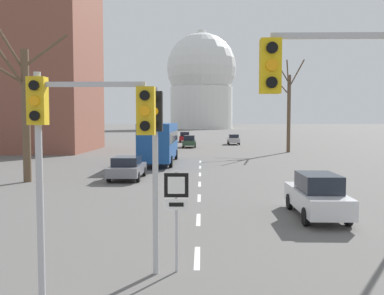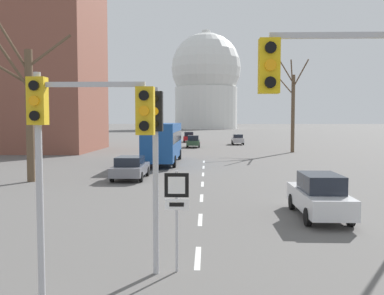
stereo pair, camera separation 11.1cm
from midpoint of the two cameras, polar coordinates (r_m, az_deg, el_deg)
The scene contains 22 objects.
lane_stripe_1 at distance 12.13m, azimuth 1.05°, elevation -14.46°, with size 0.16×2.00×0.01m, color silver.
lane_stripe_2 at distance 16.47m, azimuth 1.30°, elevation -9.58°, with size 0.16×2.00×0.01m, color silver.
lane_stripe_3 at distance 20.87m, azimuth 1.44°, elevation -6.74°, with size 0.16×2.00×0.01m, color silver.
lane_stripe_4 at distance 25.31m, azimuth 1.53°, elevation -4.89°, with size 0.16×2.00×0.01m, color silver.
lane_stripe_5 at distance 29.77m, azimuth 1.59°, elevation -3.60°, with size 0.16×2.00×0.01m, color silver.
lane_stripe_6 at distance 34.24m, azimuth 1.64°, elevation -2.64°, with size 0.16×2.00×0.01m, color silver.
lane_stripe_7 at distance 38.71m, azimuth 1.67°, elevation -1.91°, with size 0.16×2.00×0.01m, color silver.
traffic_signal_centre_tall at distance 10.37m, azimuth -4.60°, elevation 0.45°, with size 0.36×0.34×4.57m.
traffic_signal_near_left at distance 8.92m, azimuth -14.86°, elevation 2.42°, with size 2.54×0.34×4.75m.
traffic_signal_near_right at distance 8.12m, azimuth 21.19°, elevation 6.37°, with size 2.63×0.34×5.51m.
route_sign_post at distance 10.64m, azimuth -1.76°, elevation -7.45°, with size 0.60×0.08×2.53m.
sedan_near_left at distance 66.15m, azimuth 6.16°, elevation 1.11°, with size 1.76×4.12×1.58m.
sedan_near_right at distance 17.38m, azimuth 16.79°, elevation -6.16°, with size 1.69×4.58×1.72m.
sedan_mid_centre at distance 58.91m, azimuth 0.23°, elevation 0.83°, with size 1.79×4.38×1.65m.
sedan_far_left at distance 73.24m, azimuth -0.35°, elevation 1.41°, with size 1.84×4.24×1.74m.
sedan_far_right at distance 27.64m, azimuth -8.11°, elevation -2.64°, with size 1.97×4.49×1.46m.
sedan_distant_centre at distance 51.72m, azimuth -2.80°, elevation 0.44°, with size 1.80×4.08×1.73m.
city_bus at distance 37.22m, azimuth -3.77°, elevation 1.02°, with size 2.66×10.80×3.48m.
bare_tree_left_near at distance 27.85m, azimuth -20.94°, elevation 5.26°, with size 4.71×3.30×10.21m.
bare_tree_right_near at distance 51.30m, azimuth 13.29°, elevation 5.49°, with size 3.18×6.45×11.43m.
capitol_dome at distance 183.13m, azimuth 1.90°, elevation 8.83°, with size 29.30×29.30×41.39m.
apartment_block_left at distance 57.76m, azimuth -21.74°, elevation 13.46°, with size 18.00×14.00×27.68m, color brown.
Camera 2 is at (0.23, -4.03, 3.79)m, focal length 40.00 mm.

